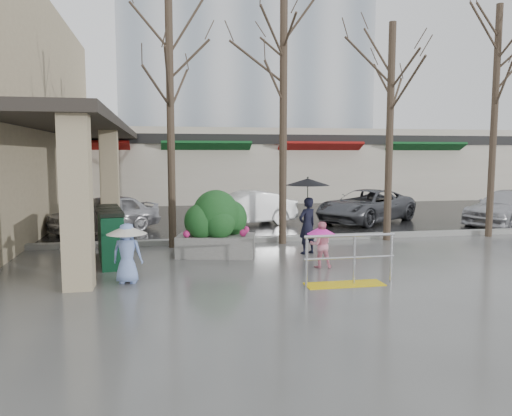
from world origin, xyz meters
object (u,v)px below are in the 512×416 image
object	(u,v)px
tree_west	(170,63)
car_d	(507,207)
woman	(307,206)
child_pink	(321,241)
child_blue	(127,246)
planter	(216,225)
news_boxes	(110,235)
car_c	(366,206)
car_a	(104,213)
handrail	(348,266)
tree_midwest	(284,62)
tree_mideast	(391,79)
car_b	(245,208)
tree_east	(497,64)

from	to	relation	value
tree_west	car_d	bearing A→B (deg)	10.96
woman	child_pink	size ratio (longest dim) A/B	1.90
child_blue	car_d	bearing A→B (deg)	-142.35
planter	car_d	bearing A→B (deg)	18.72
child_blue	news_boxes	xyz separation A→B (m)	(-0.54, 2.20, -0.10)
woman	car_c	xyz separation A→B (m)	(4.00, 5.50, -0.64)
car_a	car_c	xyz separation A→B (m)	(9.68, 0.56, 0.00)
handrail	tree_midwest	xyz separation A→B (m)	(-0.16, 4.80, 4.86)
tree_mideast	car_d	distance (m)	7.74
child_pink	car_b	distance (m)	7.18
child_pink	car_c	bearing A→B (deg)	-113.32
tree_midwest	tree_mideast	size ratio (longest dim) A/B	1.08
tree_mideast	handrail	bearing A→B (deg)	-123.19
planter	car_b	xyz separation A→B (m)	(1.66, 5.39, -0.19)
tree_west	child_blue	distance (m)	5.87
car_b	car_c	distance (m)	4.74
tree_east	car_b	size ratio (longest dim) A/B	1.88
tree_mideast	car_c	xyz separation A→B (m)	(0.97, 3.90, -4.23)
car_a	car_d	xyz separation A→B (m)	(14.72, -0.92, 0.00)
tree_west	child_blue	xyz separation A→B (m)	(-1.00, -3.84, -4.32)
car_d	car_c	bearing A→B (deg)	-133.96
tree_east	car_c	size ratio (longest dim) A/B	1.59
tree_west	tree_mideast	size ratio (longest dim) A/B	1.05
tree_east	planter	size ratio (longest dim) A/B	3.37
tree_mideast	car_d	size ratio (longest dim) A/B	1.50
car_b	car_c	world-z (taller)	same
handrail	child_blue	bearing A→B (deg)	167.53
tree_midwest	tree_west	bearing A→B (deg)	-180.00
woman	child_pink	xyz separation A→B (m)	(-0.16, -1.62, -0.65)
handrail	car_d	world-z (taller)	car_d
child_pink	news_boxes	size ratio (longest dim) A/B	0.45
child_blue	car_b	bearing A→B (deg)	-102.88
handrail	planter	size ratio (longest dim) A/B	0.89
tree_west	woman	world-z (taller)	tree_west
planter	car_c	bearing A→B (deg)	39.94
planter	tree_west	bearing A→B (deg)	126.68
handrail	car_c	xyz separation A→B (m)	(4.11, 8.70, 0.25)
car_c	tree_mideast	bearing A→B (deg)	-48.02
tree_mideast	tree_east	bearing A→B (deg)	-0.00
handrail	car_d	bearing A→B (deg)	38.27
tree_west	child_pink	bearing A→B (deg)	-44.23
tree_midwest	tree_east	size ratio (longest dim) A/B	0.97
tree_midwest	woman	size ratio (longest dim) A/B	3.43
tree_east	car_a	xyz separation A→B (m)	(-12.21, 3.34, -4.75)
planter	child_blue	bearing A→B (deg)	-131.13
tree_midwest	child_blue	bearing A→B (deg)	-137.60
woman	tree_west	bearing A→B (deg)	-49.95
car_a	child_blue	bearing A→B (deg)	-18.51
handrail	car_c	size ratio (longest dim) A/B	0.42
handrail	car_a	xyz separation A→B (m)	(-5.57, 8.14, 0.25)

